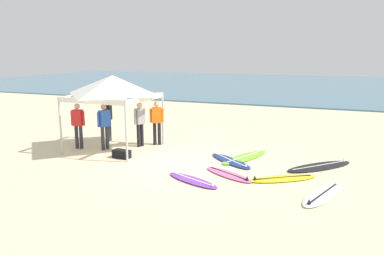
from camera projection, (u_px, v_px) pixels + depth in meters
name	position (u px, v px, depth m)	size (l,w,h in m)	color
ground_plane	(183.00, 163.00, 12.23)	(80.00, 80.00, 0.00)	beige
sea	(297.00, 85.00, 41.42)	(80.00, 36.00, 0.10)	teal
canopy_tent	(113.00, 85.00, 13.51)	(2.80, 2.80, 2.75)	#B7B7BC
surfboard_yellow	(282.00, 178.00, 10.58)	(2.01, 1.63, 0.19)	yellow
surfboard_black	(320.00, 166.00, 11.71)	(2.19, 2.30, 0.19)	black
surfboard_pink	(229.00, 174.00, 10.92)	(1.82, 1.32, 0.19)	pink
surfboard_lime	(245.00, 157.00, 12.74)	(1.47, 2.42, 0.19)	#7AD12D
surfboard_white	(323.00, 195.00, 9.36)	(1.21, 2.17, 0.19)	white
surfboard_purple	(193.00, 180.00, 10.42)	(1.89, 1.20, 0.19)	purple
surfboard_navy	(231.00, 161.00, 12.30)	(1.95, 1.75, 0.19)	navy
person_orange	(157.00, 120.00, 14.42)	(0.51, 0.35, 1.71)	black
person_grey	(140.00, 121.00, 14.16)	(0.32, 0.53, 1.71)	black
person_black	(109.00, 117.00, 15.05)	(0.32, 0.53, 1.71)	#383842
person_red	(78.00, 123.00, 13.84)	(0.54, 0.28, 1.71)	#2D2D33
person_blue	(104.00, 124.00, 13.68)	(0.36, 0.50, 1.71)	#2D2D33
gear_bag_near_tent	(122.00, 154.00, 12.75)	(0.60, 0.32, 0.28)	black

